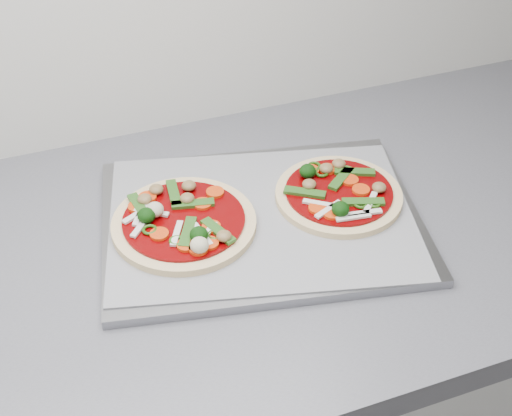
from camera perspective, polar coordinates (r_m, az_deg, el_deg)
name	(u,v)px	position (r m, az deg, el deg)	size (l,w,h in m)	color
baking_tray	(261,221)	(0.98, 0.43, -1.03)	(0.43, 0.32, 0.01)	gray
parchment	(261,216)	(0.97, 0.43, -0.67)	(0.41, 0.30, 0.00)	gray
pizza_left	(183,222)	(0.95, -5.88, -1.11)	(0.26, 0.26, 0.03)	beige
pizza_right	(338,193)	(1.00, 6.58, 1.20)	(0.20, 0.20, 0.03)	beige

